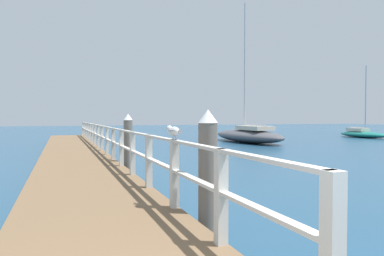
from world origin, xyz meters
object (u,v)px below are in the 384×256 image
Objects in this scene: seagull_foreground at (174,131)px; boat_2 at (362,134)px; dock_piling_near at (208,175)px; dock_piling_far at (128,144)px; boat_1 at (248,135)px.

seagull_foreground is 0.07× the size of boat_2.
boat_2 is (24.32, 18.81, -1.27)m from seagull_foreground.
dock_piling_far is (0.00, 6.35, 0.00)m from dock_piling_near.
dock_piling_near is at bearing -122.80° from boat_1.
seagull_foreground is at bearing 131.47° from dock_piling_near.
dock_piling_far is 0.30× the size of boat_2.
seagull_foreground is (-0.38, -5.92, 0.64)m from dock_piling_far.
boat_1 is at bearing 10.31° from boat_2.
dock_piling_far is 27.20m from boat_2.
seagull_foreground is 0.05× the size of boat_1.
boat_1 reaches higher than dock_piling_near.
boat_2 is at bearing 29.85° from seagull_foreground.
dock_piling_far is 5.97m from seagull_foreground.
boat_2 is at bearing 5.78° from boat_1.
dock_piling_near is at bearing -90.00° from dock_piling_far.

